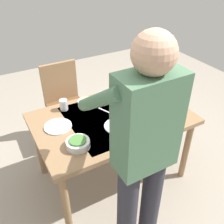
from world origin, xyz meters
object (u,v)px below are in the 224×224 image
water_cup_far_left (64,105)px  serving_bowl_pasta (152,109)px  water_cup_near_right (102,97)px  side_bowl_salad (78,143)px  person_server (143,151)px  wine_glass_left (126,94)px  chair_near (64,98)px  dinner_plate_far (58,126)px  wine_bottle (154,86)px  side_bowl_bread (86,103)px  water_cup_near_left (180,114)px  dinner_plate_near (118,126)px  dining_table (112,124)px

water_cup_far_left → serving_bowl_pasta: (-0.67, 0.43, -0.02)m
water_cup_near_right → side_bowl_salad: water_cup_near_right is taller
person_server → wine_glass_left: (-0.40, -0.82, -0.14)m
chair_near → serving_bowl_pasta: size_ratio=3.03×
person_server → side_bowl_salad: (0.23, -0.48, -0.21)m
water_cup_far_left → side_bowl_salad: (0.09, 0.53, -0.02)m
wine_glass_left → dinner_plate_far: size_ratio=0.66×
wine_bottle → chair_near: bearing=-45.2°
chair_near → side_bowl_salad: chair_near is taller
side_bowl_bread → wine_bottle: bearing=166.7°
water_cup_near_left → dinner_plate_far: water_cup_near_left is taller
wine_bottle → water_cup_far_left: wine_bottle is taller
chair_near → side_bowl_salad: bearing=76.5°
wine_bottle → side_bowl_bread: 0.67m
side_bowl_salad → dinner_plate_near: bearing=-170.3°
water_cup_near_right → side_bowl_bread: water_cup_near_right is taller
chair_near → person_server: 1.58m
wine_glass_left → chair_near: bearing=-61.3°
wine_glass_left → dinner_plate_near: size_ratio=0.66×
dinner_plate_far → dining_table: bearing=168.9°
chair_near → side_bowl_salad: size_ratio=5.06×
wine_bottle → water_cup_near_left: size_ratio=3.35×
dinner_plate_near → wine_glass_left: bearing=-132.5°
water_cup_far_left → dinner_plate_far: bearing=58.5°
water_cup_near_left → water_cup_far_left: size_ratio=0.88×
serving_bowl_pasta → side_bowl_bread: 0.60m
chair_near → dinner_plate_far: bearing=67.6°
serving_bowl_pasta → dinner_plate_near: 0.37m
person_server → dinner_plate_far: 0.87m
person_server → water_cup_far_left: bearing=-81.9°
person_server → dinner_plate_near: bearing=-105.8°
side_bowl_bread → person_server: bearing=86.4°
chair_near → dinner_plate_far: chair_near is taller
water_cup_near_left → side_bowl_salad: 0.92m
water_cup_near_right → serving_bowl_pasta: water_cup_near_right is taller
wine_glass_left → side_bowl_salad: bearing=27.9°
wine_bottle → water_cup_far_left: (0.86, -0.20, -0.06)m
wine_glass_left → dinner_plate_near: 0.38m
wine_glass_left → water_cup_far_left: (0.54, -0.20, -0.05)m
wine_bottle → wine_glass_left: wine_bottle is taller
side_bowl_bread → water_cup_far_left: bearing=-12.0°
person_server → water_cup_far_left: 1.04m
serving_bowl_pasta → dinner_plate_far: bearing=-14.1°
wine_glass_left → water_cup_near_right: 0.24m
wine_bottle → dinner_plate_near: bearing=25.6°
wine_glass_left → serving_bowl_pasta: 0.27m
wine_glass_left → side_bowl_bread: wine_glass_left is taller
water_cup_far_left → side_bowl_salad: bearing=80.9°
wine_bottle → wine_glass_left: (0.31, -0.00, -0.01)m
dining_table → water_cup_far_left: 0.47m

